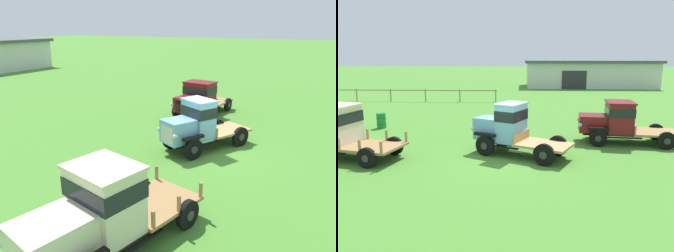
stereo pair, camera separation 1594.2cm
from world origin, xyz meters
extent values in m
plane|color=#47842D|center=(0.00, 0.00, 0.00)|extent=(240.00, 240.00, 0.00)
cylinder|color=black|center=(-8.20, 1.00, 0.42)|extent=(0.85, 0.36, 0.83)
cylinder|color=#2D2D2D|center=(-8.18, 1.10, 0.42)|extent=(0.29, 0.09, 0.29)
cylinder|color=black|center=(-5.44, -1.52, 0.42)|extent=(0.85, 0.36, 0.83)
cylinder|color=#2D2D2D|center=(-5.47, -1.62, 0.42)|extent=(0.29, 0.09, 0.29)
cylinder|color=black|center=(-5.03, 0.27, 0.42)|extent=(0.85, 0.36, 0.83)
cylinder|color=#2D2D2D|center=(-5.01, 0.37, 0.42)|extent=(0.29, 0.09, 0.29)
cube|color=black|center=(-6.96, -0.23, 0.50)|extent=(4.77, 2.03, 0.12)
cube|color=beige|center=(-8.64, 0.16, 1.06)|extent=(1.86, 1.62, 0.99)
sphere|color=silver|center=(-9.26, 1.01, 1.08)|extent=(0.20, 0.20, 0.20)
cube|color=black|center=(-8.20, 1.00, 0.88)|extent=(0.98, 0.41, 0.12)
cube|color=beige|center=(-7.24, -0.16, 1.40)|extent=(1.59, 1.86, 1.67)
cube|color=black|center=(-7.24, -0.16, 1.77)|extent=(1.65, 1.91, 0.47)
cube|color=beige|center=(-7.24, -0.16, 2.27)|extent=(1.73, 1.96, 0.08)
cube|color=black|center=(-7.32, -1.07, 0.48)|extent=(1.75, 0.53, 0.05)
cube|color=black|center=(-6.92, 0.69, 0.48)|extent=(1.75, 0.53, 0.05)
cube|color=#9E7547|center=(-5.56, -0.55, 0.61)|extent=(2.55, 2.28, 0.10)
cube|color=#9E7547|center=(-6.72, -1.18, 0.89)|extent=(0.10, 0.10, 0.46)
cube|color=#9E7547|center=(-6.33, 0.52, 0.89)|extent=(0.10, 0.10, 0.46)
cube|color=#9E7547|center=(-5.75, -1.40, 0.89)|extent=(0.10, 0.10, 0.46)
cube|color=#9E7547|center=(-5.36, 0.30, 0.89)|extent=(0.10, 0.10, 0.46)
cube|color=#9E7547|center=(-4.79, -1.62, 0.89)|extent=(0.10, 0.10, 0.46)
cube|color=#9E7547|center=(-4.40, 0.08, 0.89)|extent=(0.10, 0.10, 0.46)
cylinder|color=black|center=(-0.96, 0.34, 0.46)|extent=(0.89, 0.56, 0.92)
cylinder|color=#2D2D2D|center=(-1.00, 0.25, 0.46)|extent=(0.30, 0.17, 0.32)
cylinder|color=black|center=(-0.25, 1.73, 0.46)|extent=(0.89, 0.56, 0.92)
cylinder|color=#2D2D2D|center=(-0.21, 1.81, 0.46)|extent=(0.30, 0.17, 0.32)
cylinder|color=black|center=(1.56, -0.93, 0.46)|extent=(0.89, 0.56, 0.92)
cylinder|color=#2D2D2D|center=(1.52, -1.02, 0.46)|extent=(0.30, 0.17, 0.32)
cylinder|color=black|center=(2.26, 0.46, 0.46)|extent=(0.89, 0.56, 0.92)
cylinder|color=#2D2D2D|center=(2.30, 0.54, 0.46)|extent=(0.30, 0.17, 0.32)
cube|color=black|center=(0.64, 0.40, 0.54)|extent=(4.02, 2.60, 0.12)
cube|color=#70A3D1|center=(-0.77, 1.12, 1.10)|extent=(1.61, 1.54, 0.99)
cube|color=silver|center=(-1.31, 1.39, 1.05)|extent=(0.44, 0.79, 0.74)
sphere|color=silver|center=(-1.58, 0.87, 1.12)|extent=(0.20, 0.20, 0.20)
sphere|color=silver|center=(-1.05, 1.91, 1.12)|extent=(0.20, 0.20, 0.20)
cube|color=black|center=(-0.96, 0.34, 0.97)|extent=(1.03, 0.65, 0.12)
cube|color=black|center=(-0.25, 1.73, 0.97)|extent=(1.03, 0.65, 0.12)
cube|color=#70A3D1|center=(0.20, 0.63, 1.43)|extent=(1.44, 1.64, 1.66)
cube|color=black|center=(0.20, 0.63, 1.80)|extent=(1.49, 1.68, 0.46)
cube|color=#70A3D1|center=(0.20, 0.63, 2.30)|extent=(1.55, 1.74, 0.08)
cube|color=black|center=(-0.06, -0.10, 0.52)|extent=(1.21, 0.70, 0.05)
cube|color=black|center=(0.62, 1.27, 0.52)|extent=(1.21, 0.70, 0.05)
cube|color=tan|center=(1.61, -0.08, 0.65)|extent=(2.72, 2.43, 0.10)
cube|color=tan|center=(0.64, 0.40, 0.88)|extent=(0.74, 1.36, 0.44)
cylinder|color=black|center=(4.39, 2.03, 0.43)|extent=(0.87, 0.28, 0.85)
cylinder|color=#2D2D2D|center=(4.38, 1.93, 0.43)|extent=(0.30, 0.07, 0.30)
cylinder|color=black|center=(4.62, 3.94, 0.43)|extent=(0.87, 0.28, 0.85)
cylinder|color=#2D2D2D|center=(4.63, 4.04, 0.43)|extent=(0.30, 0.07, 0.30)
cylinder|color=black|center=(7.51, 1.66, 0.43)|extent=(0.87, 0.28, 0.85)
cylinder|color=#2D2D2D|center=(7.50, 1.56, 0.43)|extent=(0.30, 0.07, 0.30)
cylinder|color=black|center=(7.74, 3.56, 0.43)|extent=(0.87, 0.28, 0.85)
cylinder|color=#2D2D2D|center=(7.76, 3.66, 0.43)|extent=(0.30, 0.07, 0.30)
cube|color=black|center=(6.02, 2.80, 0.51)|extent=(4.53, 1.58, 0.12)
cube|color=maroon|center=(4.30, 3.01, 0.99)|extent=(1.52, 1.49, 0.84)
cube|color=silver|center=(3.65, 3.09, 0.95)|extent=(0.19, 1.05, 0.63)
sphere|color=silver|center=(3.56, 2.38, 1.01)|extent=(0.20, 0.20, 0.20)
sphere|color=silver|center=(3.73, 3.80, 1.01)|extent=(0.20, 0.20, 0.20)
cube|color=black|center=(4.39, 2.03, 0.90)|extent=(1.00, 0.32, 0.12)
cube|color=black|center=(4.62, 3.94, 0.90)|extent=(1.00, 0.32, 0.12)
cube|color=maroon|center=(5.58, 2.86, 1.31)|extent=(1.40, 1.82, 1.48)
cube|color=black|center=(5.58, 2.86, 1.64)|extent=(1.45, 1.86, 0.41)
cube|color=maroon|center=(5.58, 2.86, 2.09)|extent=(1.52, 1.91, 0.08)
cube|color=black|center=(5.58, 1.91, 0.49)|extent=(1.69, 0.34, 0.05)
cube|color=black|center=(5.81, 3.77, 0.49)|extent=(1.69, 0.34, 0.05)
cube|color=#9E7547|center=(7.29, 2.65, 0.62)|extent=(2.48, 2.21, 0.10)
cube|color=#9E7547|center=(6.21, 2.78, 0.85)|extent=(0.30, 1.81, 0.44)
camera|label=1|loc=(-12.67, -4.82, 5.46)|focal=35.00mm
camera|label=2|loc=(0.60, -13.60, 4.38)|focal=35.00mm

